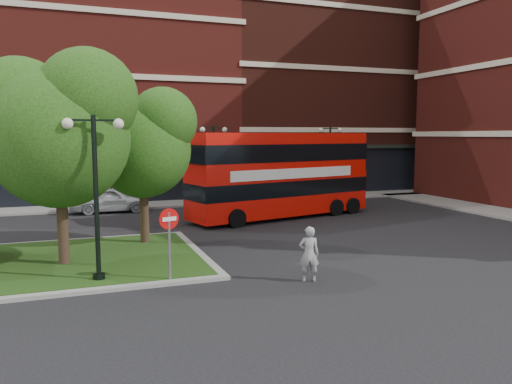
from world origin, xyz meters
name	(u,v)px	position (x,y,z in m)	size (l,w,h in m)	color
ground	(272,268)	(0.00, 0.00, 0.00)	(120.00, 120.00, 0.00)	black
pavement_far	(176,203)	(0.00, 16.50, 0.06)	(44.00, 3.00, 0.12)	slate
terrace_far_left	(42,99)	(-8.00, 24.00, 7.00)	(26.00, 12.00, 14.00)	maroon
terrace_far_right	(319,93)	(14.00, 24.00, 8.00)	(18.00, 12.00, 16.00)	#471911
traffic_island	(17,266)	(-8.00, 3.00, 0.07)	(12.60, 7.60, 0.15)	gray
tree_island_west	(55,124)	(-6.60, 2.58, 4.79)	(5.40, 4.71, 7.21)	#2D2116
tree_island_east	(140,140)	(-3.58, 5.06, 4.24)	(4.46, 3.90, 6.29)	#2D2116
lamp_island	(96,190)	(-5.50, 0.20, 2.83)	(1.72, 0.36, 5.00)	black
lamp_far_left	(214,161)	(2.00, 14.50, 2.83)	(1.72, 0.36, 5.00)	black
lamp_far_right	(330,159)	(10.00, 14.50, 2.83)	(1.72, 0.36, 5.00)	black
bus	(281,169)	(4.33, 9.45, 2.61)	(10.68, 4.80, 3.98)	red
woman	(309,254)	(0.50, -1.74, 0.85)	(0.62, 0.41, 1.70)	#969698
car_silver	(109,199)	(-4.23, 14.50, 0.75)	(1.76, 4.37, 1.49)	#A4A7AB
car_white	(269,190)	(6.20, 16.00, 0.74)	(1.56, 4.48, 1.48)	silver
no_entry_sign	(169,230)	(-3.50, -0.50, 1.62)	(0.62, 0.22, 2.27)	slate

